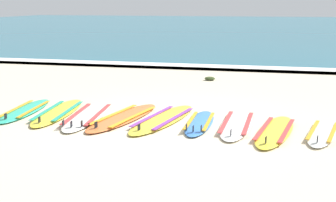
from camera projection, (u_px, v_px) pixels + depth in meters
The scene contains 13 objects.
ground_plane at pixel (172, 123), 8.71m from camera, with size 80.00×80.00×0.00m, color beige.
sea at pixel (255, 26), 43.92m from camera, with size 80.00×60.00×0.10m, color #23667A.
wave_foam_strip at pixel (219, 68), 15.79m from camera, with size 80.00×0.81×0.11m, color white.
surfboard_0 at pixel (25, 110), 9.62m from camera, with size 0.78×2.27×0.18m.
surfboard_1 at pixel (58, 112), 9.46m from camera, with size 0.89×2.55×0.18m.
surfboard_2 at pixel (87, 115), 9.17m from camera, with size 0.92×2.61×0.18m.
surfboard_3 at pixel (124, 117), 9.04m from camera, with size 1.13×2.64×0.18m.
surfboard_4 at pixel (163, 119), 8.91m from camera, with size 1.15×2.67×0.18m.
surfboard_5 at pixel (200, 123), 8.62m from camera, with size 0.51×1.95×0.18m.
surfboard_6 at pixel (237, 124), 8.52m from camera, with size 0.65×2.34×0.18m.
surfboard_7 at pixel (275, 131), 8.06m from camera, with size 0.94×2.35×0.18m.
surfboard_8 at pixel (323, 133), 7.96m from camera, with size 0.87×1.97×0.18m.
seaweed_clump_near_shoreline at pixel (210, 79), 13.53m from camera, with size 0.32×0.25×0.11m, color #384723.
Camera 1 is at (1.86, -8.21, 2.30)m, focal length 47.76 mm.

